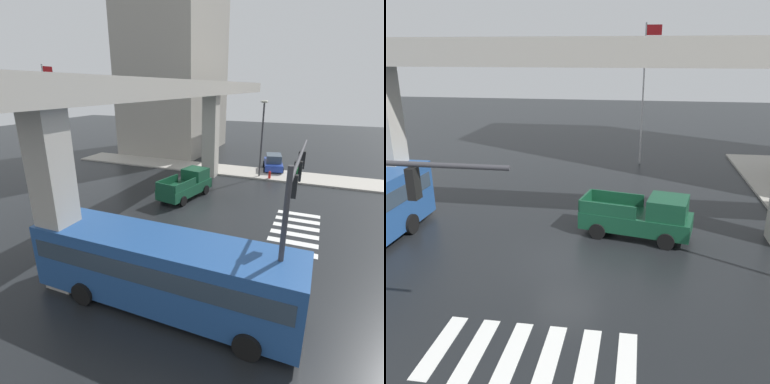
# 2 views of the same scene
# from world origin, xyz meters

# --- Properties ---
(ground_plane) EXTENTS (120.00, 120.00, 0.00)m
(ground_plane) POSITION_xyz_m (0.00, 0.00, 0.00)
(ground_plane) COLOR black
(crosswalk_stripes) EXTENTS (6.05, 2.80, 0.01)m
(crosswalk_stripes) POSITION_xyz_m (-0.00, -5.76, 0.01)
(crosswalk_stripes) COLOR silver
(crosswalk_stripes) RESTS_ON ground
(elevated_overpass) EXTENTS (53.99, 2.13, 8.87)m
(elevated_overpass) POSITION_xyz_m (0.00, 3.22, 7.57)
(elevated_overpass) COLOR #ADA89E
(elevated_overpass) RESTS_ON ground
(office_building) EXTENTS (13.68, 10.26, 33.07)m
(office_building) POSITION_xyz_m (20.83, 12.29, 16.54)
(office_building) COLOR gray
(office_building) RESTS_ON ground
(sidewalk_east) EXTENTS (4.00, 36.00, 0.15)m
(sidewalk_east) POSITION_xyz_m (11.99, 2.00, 0.07)
(sidewalk_east) COLOR #ADA89E
(sidewalk_east) RESTS_ON ground
(pickup_truck) EXTENTS (5.38, 2.87, 2.08)m
(pickup_truck) POSITION_xyz_m (3.09, 2.85, 0.99)
(pickup_truck) COLOR #14472D
(pickup_truck) RESTS_ON ground
(city_bus) EXTENTS (2.85, 10.82, 2.99)m
(city_bus) POSITION_xyz_m (-9.09, -1.40, 1.72)
(city_bus) COLOR #234C8C
(city_bus) RESTS_ON ground
(sedan_blue) EXTENTS (4.56, 2.58, 1.72)m
(sedan_blue) POSITION_xyz_m (14.06, -2.22, 0.85)
(sedan_blue) COLOR #1E3899
(sedan_blue) RESTS_ON ground
(traffic_signal_mast) EXTENTS (8.69, 0.32, 6.20)m
(traffic_signal_mast) POSITION_xyz_m (-6.25, -5.79, 4.56)
(traffic_signal_mast) COLOR #38383D
(traffic_signal_mast) RESTS_ON ground
(street_lamp_near_corner) EXTENTS (0.44, 0.70, 7.24)m
(street_lamp_near_corner) POSITION_xyz_m (10.79, -1.42, 4.56)
(street_lamp_near_corner) COLOR #38383D
(street_lamp_near_corner) RESTS_ON ground
(fire_hydrant) EXTENTS (0.24, 0.24, 0.85)m
(fire_hydrant) POSITION_xyz_m (10.39, -2.48, 0.43)
(fire_hydrant) COLOR red
(fire_hydrant) RESTS_ON ground
(flagpole) EXTENTS (1.16, 0.12, 10.23)m
(flagpole) POSITION_xyz_m (2.97, 16.36, 5.91)
(flagpole) COLOR silver
(flagpole) RESTS_ON ground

